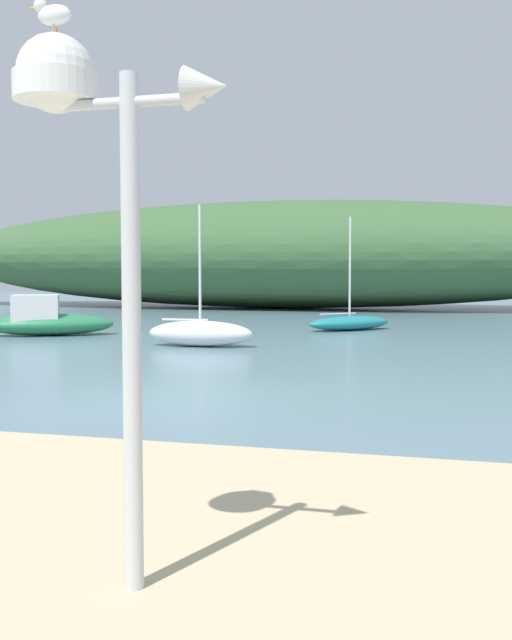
% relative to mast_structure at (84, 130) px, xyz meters
% --- Properties ---
extents(ground_plane, '(120.00, 120.00, 0.00)m').
position_rel_mast_structure_xyz_m(ground_plane, '(-2.48, 7.34, -3.08)').
color(ground_plane, slate).
extents(distant_hill, '(44.98, 11.25, 6.44)m').
position_rel_mast_structure_xyz_m(distant_hill, '(-8.09, 39.71, 0.14)').
color(distant_hill, '#3D6038').
rests_on(distant_hill, ground).
extents(mast_structure, '(1.38, 0.53, 3.49)m').
position_rel_mast_structure_xyz_m(mast_structure, '(0.00, 0.00, 0.00)').
color(mast_structure, silver).
rests_on(mast_structure, beach_sand).
extents(seagull_on_radar, '(0.30, 0.11, 0.22)m').
position_rel_mast_structure_xyz_m(seagull_on_radar, '(-0.20, 0.00, 0.73)').
color(seagull_on_radar, orange).
rests_on(seagull_on_radar, mast_structure).
extents(sailboat_off_point, '(3.20, 1.11, 4.16)m').
position_rel_mast_structure_xyz_m(sailboat_off_point, '(-4.94, 16.38, -2.69)').
color(sailboat_off_point, white).
rests_on(sailboat_off_point, ground).
extents(sailboat_west_reach, '(3.38, 3.34, 4.24)m').
position_rel_mast_structure_xyz_m(sailboat_west_reach, '(-1.50, 23.54, -2.79)').
color(sailboat_west_reach, teal).
rests_on(sailboat_west_reach, ground).
extents(motorboat_mid_channel, '(4.61, 3.36, 1.40)m').
position_rel_mast_structure_xyz_m(motorboat_mid_channel, '(-11.34, 18.57, -2.57)').
color(motorboat_mid_channel, '#287A4C').
rests_on(motorboat_mid_channel, ground).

